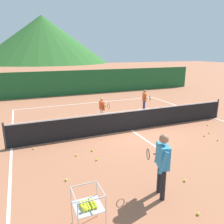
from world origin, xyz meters
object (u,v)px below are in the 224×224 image
at_px(tennis_ball_1, 160,162).
at_px(tennis_ball_7, 218,140).
at_px(instructor, 162,160).
at_px(tennis_ball_9, 209,133).
at_px(tennis_net, 132,120).
at_px(tennis_ball_8, 208,125).
at_px(tennis_ball_3, 66,180).
at_px(tennis_ball_6, 76,155).
at_px(student_0, 102,107).
at_px(tennis_ball_4, 92,150).
at_px(tennis_ball_0, 204,136).
at_px(tennis_ball_2, 185,181).
at_px(ball_cart, 88,205).
at_px(tennis_ball_10, 198,214).
at_px(tennis_ball_11, 34,149).
at_px(tennis_ball_5, 97,160).
at_px(student_1, 144,98).

relative_size(tennis_ball_1, tennis_ball_7, 1.00).
relative_size(instructor, tennis_ball_7, 24.64).
height_order(tennis_ball_1, tennis_ball_9, same).
relative_size(tennis_net, tennis_ball_8, 158.87).
height_order(tennis_ball_3, tennis_ball_6, same).
relative_size(student_0, tennis_ball_4, 17.97).
height_order(tennis_ball_0, tennis_ball_8, same).
bearing_deg(tennis_ball_6, tennis_ball_4, 13.17).
bearing_deg(tennis_ball_2, tennis_net, 82.43).
distance_m(instructor, ball_cart, 2.10).
bearing_deg(tennis_ball_6, student_0, 57.25).
bearing_deg(tennis_ball_8, tennis_ball_0, -139.86).
bearing_deg(tennis_ball_7, tennis_ball_2, -150.61).
distance_m(tennis_net, tennis_ball_3, 4.80).
height_order(tennis_ball_0, tennis_ball_6, same).
bearing_deg(instructor, tennis_ball_4, 104.25).
relative_size(tennis_ball_10, tennis_ball_11, 1.00).
height_order(tennis_ball_6, tennis_ball_10, same).
xyz_separation_m(student_0, tennis_ball_11, (-3.67, -2.45, -0.70)).
relative_size(ball_cart, tennis_ball_4, 13.22).
bearing_deg(tennis_ball_5, student_0, 67.24).
bearing_deg(tennis_ball_7, tennis_ball_6, 171.01).
distance_m(tennis_ball_1, tennis_ball_11, 4.69).
xyz_separation_m(tennis_ball_1, tennis_ball_6, (-2.45, 1.59, 0.00)).
distance_m(tennis_net, student_0, 2.14).
bearing_deg(instructor, tennis_ball_6, 115.56).
height_order(tennis_ball_5, tennis_ball_8, same).
xyz_separation_m(tennis_ball_5, tennis_ball_11, (-1.91, 1.76, 0.00)).
bearing_deg(tennis_ball_3, tennis_ball_10, -45.61).
distance_m(student_0, tennis_ball_9, 5.35).
distance_m(tennis_ball_9, tennis_ball_10, 5.72).
bearing_deg(tennis_ball_8, tennis_ball_3, -164.02).
distance_m(ball_cart, tennis_ball_2, 3.14).
xyz_separation_m(student_0, tennis_ball_8, (4.55, -2.88, -0.70)).
bearing_deg(tennis_ball_11, tennis_ball_1, -35.80).
bearing_deg(student_1, tennis_ball_2, -112.17).
xyz_separation_m(instructor, tennis_ball_3, (-2.10, 1.59, -0.97)).
distance_m(tennis_ball_7, tennis_ball_8, 1.98).
distance_m(student_0, tennis_ball_7, 5.72).
distance_m(tennis_ball_7, tennis_ball_10, 4.98).
xyz_separation_m(student_1, tennis_ball_4, (-4.72, -4.21, -0.77)).
height_order(tennis_ball_0, tennis_ball_4, same).
distance_m(tennis_ball_7, tennis_ball_9, 0.84).
height_order(student_1, tennis_ball_9, student_1).
distance_m(tennis_ball_1, tennis_ball_3, 3.11).
height_order(ball_cart, tennis_ball_8, ball_cart).
distance_m(instructor, tennis_ball_8, 6.66).
height_order(tennis_ball_2, tennis_ball_10, same).
bearing_deg(tennis_ball_8, ball_cart, -151.09).
distance_m(tennis_ball_1, tennis_ball_5, 2.14).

